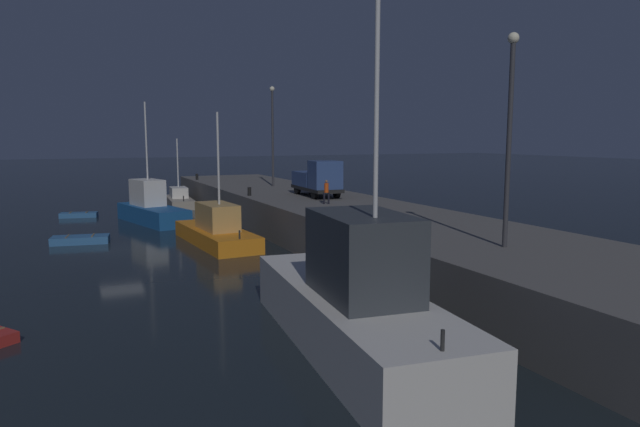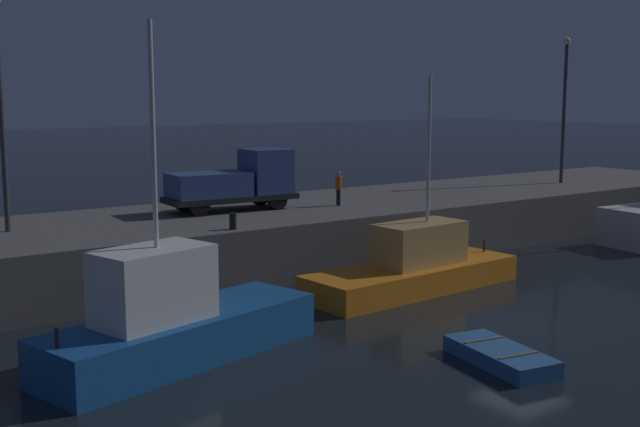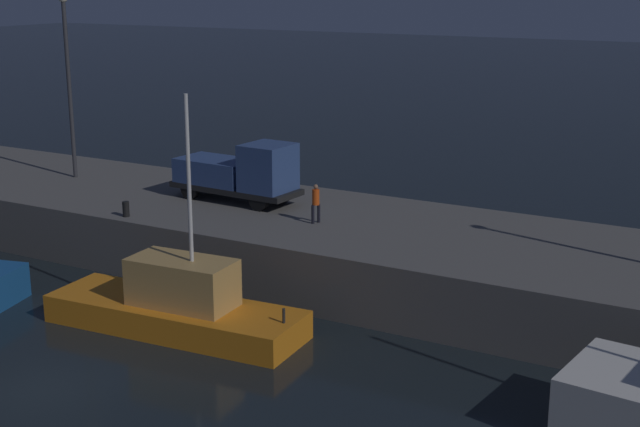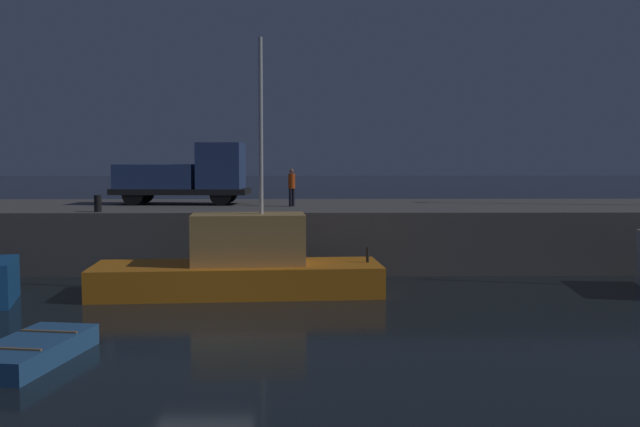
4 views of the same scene
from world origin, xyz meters
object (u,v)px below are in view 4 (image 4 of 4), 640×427
(fishing_boat_blue, at_px, (241,267))
(dockworker, at_px, (292,185))
(utility_truck, at_px, (188,175))
(dinghy_red_small, at_px, (31,351))
(bollard_central, at_px, (98,204))

(fishing_boat_blue, bearing_deg, dockworker, 77.93)
(dockworker, bearing_deg, utility_truck, 162.58)
(utility_truck, bearing_deg, fishing_boat_blue, -69.97)
(dinghy_red_small, xyz_separation_m, utility_truck, (0.76, 16.38, 3.43))
(dinghy_red_small, height_order, dockworker, dockworker)
(utility_truck, relative_size, dockworker, 3.80)
(dinghy_red_small, bearing_deg, bollard_central, 99.13)
(dockworker, bearing_deg, dinghy_red_small, -109.69)
(dinghy_red_small, height_order, utility_truck, utility_truck)
(fishing_boat_blue, distance_m, utility_truck, 9.42)
(utility_truck, distance_m, dockworker, 4.82)
(fishing_boat_blue, bearing_deg, utility_truck, 110.03)
(fishing_boat_blue, relative_size, dinghy_red_small, 2.58)
(dockworker, relative_size, bollard_central, 2.49)
(dockworker, xyz_separation_m, bollard_central, (-7.26, -2.99, -0.58))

